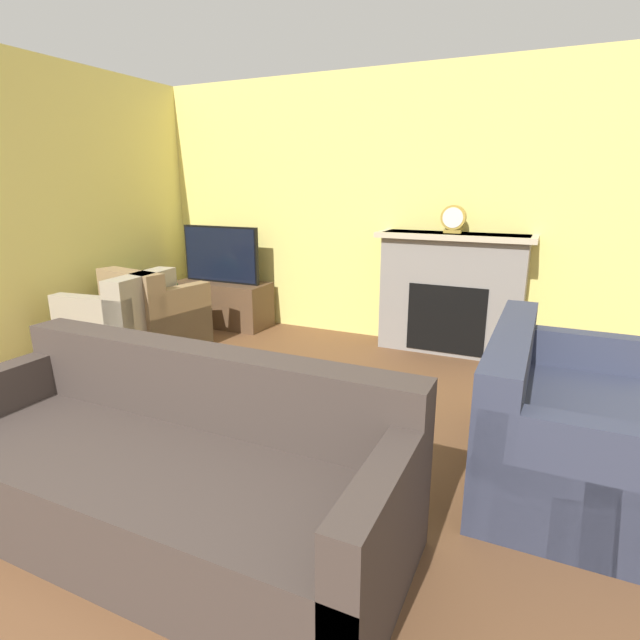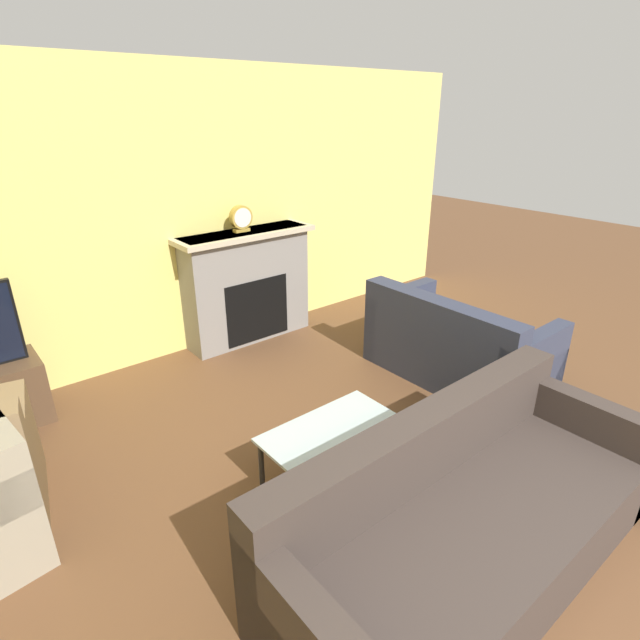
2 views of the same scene
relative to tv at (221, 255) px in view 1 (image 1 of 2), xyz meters
The scene contains 12 objects.
wall_back 1.83m from the tv, 11.40° to the left, with size 8.02×0.06×2.70m.
wall_left 2.13m from the tv, 113.24° to the right, with size 0.06×7.44×2.70m.
fireplace 2.60m from the tv, ahead, with size 1.45×0.41×1.16m.
tv_stand 0.57m from the tv, 90.00° to the left, with size 1.10×0.47×0.51m.
tv is the anchor object (origin of this frame).
couch_sectional 3.66m from the tv, 58.40° to the right, with size 2.31×0.91×0.82m.
couch_loveseat 4.03m from the tv, 26.44° to the right, with size 0.89×1.56×0.82m.
armchair_by_window 1.45m from the tv, 98.23° to the right, with size 0.87×0.91×0.82m.
armchair_accent 1.15m from the tv, 95.82° to the right, with size 0.90×0.87×0.82m.
coffee_table 2.87m from the tv, 50.60° to the right, with size 0.91×0.63×0.39m.
potted_plant 0.84m from the tv, 119.45° to the right, with size 0.38×0.38×0.70m.
mantel_clock 2.60m from the tv, ahead, with size 0.23×0.07×0.26m.
Camera 1 is at (1.71, -0.55, 1.61)m, focal length 28.00 mm.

